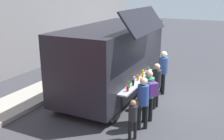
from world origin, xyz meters
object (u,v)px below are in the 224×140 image
object	(u,v)px
food_truck_main	(113,58)
trash_bin	(113,55)
customer_rear_waiting	(143,99)
customer_front_ordering	(156,82)
customer_mid_with_backpack	(149,91)
customer_extra_browsing	(163,69)
child_near_queue	(133,116)

from	to	relation	value
food_truck_main	trash_bin	world-z (taller)	food_truck_main
food_truck_main	customer_rear_waiting	world-z (taller)	food_truck_main
customer_front_ordering	customer_mid_with_backpack	xyz separation A→B (m)	(-1.12, -0.13, 0.07)
trash_bin	customer_front_ordering	world-z (taller)	customer_front_ordering
customer_mid_with_backpack	customer_rear_waiting	distance (m)	0.52
food_truck_main	customer_extra_browsing	distance (m)	2.08
food_truck_main	customer_extra_browsing	xyz separation A→B (m)	(1.03, -1.74, -0.47)
child_near_queue	customer_front_ordering	bearing A→B (deg)	-34.57
customer_mid_with_backpack	customer_extra_browsing	xyz separation A→B (m)	(2.61, 0.33, -0.01)
customer_mid_with_backpack	customer_rear_waiting	world-z (taller)	customer_mid_with_backpack
food_truck_main	child_near_queue	bearing A→B (deg)	-145.17
food_truck_main	child_near_queue	distance (m)	3.51
customer_front_ordering	child_near_queue	world-z (taller)	customer_front_ordering
customer_rear_waiting	child_near_queue	xyz separation A→B (m)	(-0.65, 0.03, -0.27)
food_truck_main	customer_front_ordering	bearing A→B (deg)	-105.13
trash_bin	customer_rear_waiting	bearing A→B (deg)	-146.08
customer_front_ordering	child_near_queue	bearing A→B (deg)	101.05
food_truck_main	customer_rear_waiting	size ratio (longest dim) A/B	3.43
customer_front_ordering	customer_rear_waiting	size ratio (longest dim) A/B	1.00
customer_front_ordering	customer_mid_with_backpack	world-z (taller)	customer_mid_with_backpack
food_truck_main	trash_bin	xyz separation A→B (m)	(4.44, 2.32, -1.09)
customer_front_ordering	customer_rear_waiting	distance (m)	1.63
trash_bin	customer_extra_browsing	world-z (taller)	customer_extra_browsing
trash_bin	customer_extra_browsing	bearing A→B (deg)	-129.97
customer_extra_browsing	trash_bin	bearing A→B (deg)	-72.43
customer_mid_with_backpack	customer_rear_waiting	size ratio (longest dim) A/B	1.04
food_truck_main	child_near_queue	world-z (taller)	food_truck_main
trash_bin	customer_rear_waiting	xyz separation A→B (m)	(-6.52, -4.39, 0.55)
trash_bin	customer_mid_with_backpack	distance (m)	7.47
food_truck_main	customer_rear_waiting	distance (m)	2.99
trash_bin	child_near_queue	xyz separation A→B (m)	(-7.17, -4.36, 0.29)
child_near_queue	customer_rear_waiting	bearing A→B (deg)	-39.46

